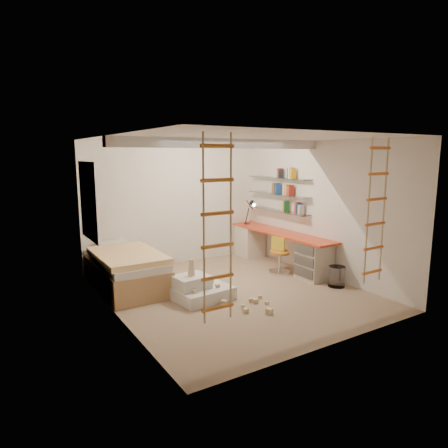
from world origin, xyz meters
TOP-DOWN VIEW (x-y plane):
  - floor at (0.00, 0.00)m, footprint 4.50×4.50m
  - ceiling_beam at (0.00, 0.30)m, footprint 4.00×0.18m
  - window_frame at (-1.97, 1.50)m, footprint 0.06×1.15m
  - window_blind at (-1.93, 1.50)m, footprint 0.02×1.00m
  - rope_ladder_left at (-1.35, -1.75)m, footprint 0.41×0.04m
  - rope_ladder_right at (1.35, -1.75)m, footprint 0.41×0.04m
  - waste_bin at (1.75, -0.71)m, footprint 0.30×0.30m
  - desk at (1.72, 0.86)m, footprint 0.56×2.80m
  - shelves at (1.87, 1.13)m, footprint 0.25×1.80m
  - bed at (-1.48, 1.23)m, footprint 1.02×2.00m
  - task_lamp at (1.67, 1.82)m, footprint 0.14×0.36m
  - swivel_chair at (1.40, 0.47)m, footprint 0.56×0.56m
  - play_platform at (-0.64, 0.03)m, footprint 0.96×0.79m
  - toy_blocks at (-0.34, -0.38)m, footprint 1.11×1.27m
  - books at (1.87, 1.13)m, footprint 0.14×0.70m

SIDE VIEW (x-z plane):
  - floor at x=0.00m, z-range 0.00..0.00m
  - play_platform at x=-0.64m, z-range -0.04..0.36m
  - waste_bin at x=1.75m, z-range 0.00..0.37m
  - toy_blocks at x=-0.34m, z-range -0.14..0.53m
  - swivel_chair at x=1.40m, z-range -0.10..0.63m
  - bed at x=-1.48m, z-range -0.02..0.67m
  - desk at x=1.72m, z-range 0.03..0.78m
  - task_lamp at x=1.67m, z-range 0.85..1.42m
  - shelves at x=1.87m, z-range 1.14..1.86m
  - rope_ladder_left at x=-1.35m, z-range 0.45..2.58m
  - rope_ladder_right at x=1.35m, z-range 0.45..2.58m
  - window_frame at x=-1.97m, z-range 0.88..2.23m
  - window_blind at x=-1.93m, z-range 0.95..2.15m
  - books at x=1.87m, z-range 1.14..2.06m
  - ceiling_beam at x=0.00m, z-range 2.44..2.60m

